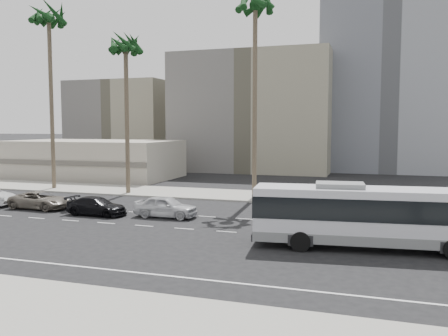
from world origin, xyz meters
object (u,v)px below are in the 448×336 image
at_px(car_a, 166,207).
at_px(car_c, 40,200).
at_px(palm_mid, 126,50).
at_px(palm_far, 49,22).
at_px(palm_near, 255,9).
at_px(car_b, 97,206).
at_px(city_bus, 370,215).

relative_size(car_a, car_c, 0.93).
xyz_separation_m(palm_mid, palm_far, (-9.66, 0.85, 3.53)).
bearing_deg(palm_far, palm_near, -0.41).
xyz_separation_m(car_b, palm_mid, (-3.37, 10.90, 13.80)).
xyz_separation_m(city_bus, palm_near, (-10.60, 15.65, 15.65)).
relative_size(city_bus, palm_mid, 0.81).
relative_size(palm_near, palm_mid, 1.20).
bearing_deg(car_b, palm_mid, 19.23).
xyz_separation_m(car_c, palm_near, (15.82, 10.59, 16.87)).
xyz_separation_m(car_c, palm_far, (-6.91, 10.75, 17.32)).
bearing_deg(palm_mid, palm_near, 3.02).
bearing_deg(car_c, palm_near, -54.18).
bearing_deg(car_a, palm_mid, 41.61).
bearing_deg(city_bus, palm_far, 148.69).
xyz_separation_m(car_c, palm_mid, (2.75, 9.90, 13.79)).
bearing_deg(car_c, city_bus, -98.81).
distance_m(city_bus, palm_far, 40.25).
distance_m(car_a, car_c, 11.61).
bearing_deg(palm_far, car_b, -42.06).
relative_size(city_bus, car_c, 2.51).
height_order(car_c, palm_near, palm_near).
height_order(city_bus, car_a, city_bus).
bearing_deg(palm_far, car_a, -30.47).
height_order(city_bus, car_c, city_bus).
distance_m(city_bus, car_b, 20.75).
relative_size(car_c, palm_near, 0.27).
height_order(palm_near, palm_far, palm_far).
relative_size(car_c, palm_far, 0.26).
bearing_deg(city_bus, car_b, 162.75).
distance_m(palm_near, palm_mid, 13.45).
relative_size(car_c, palm_mid, 0.32).
height_order(car_b, palm_far, palm_far).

